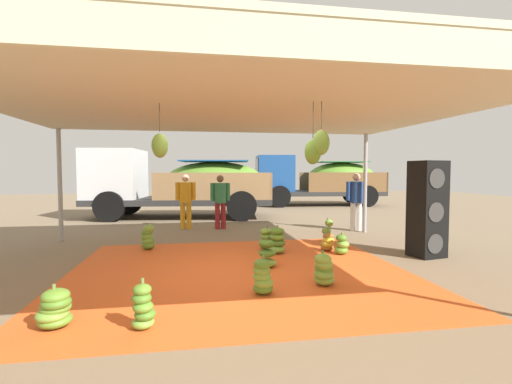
{
  "coord_description": "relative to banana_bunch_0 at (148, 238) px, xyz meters",
  "views": [
    {
      "loc": [
        -0.69,
        -5.8,
        1.62
      ],
      "look_at": [
        0.7,
        2.46,
        1.16
      ],
      "focal_mm": 25.52,
      "sensor_mm": 36.0,
      "label": 1
    }
  ],
  "objects": [
    {
      "name": "banana_bunch_4",
      "position": [
        2.45,
        -0.36,
        -0.04
      ],
      "size": [
        0.43,
        0.44,
        0.49
      ],
      "color": "#6B9E38",
      "rests_on": "tarp_orange"
    },
    {
      "name": "banana_bunch_9",
      "position": [
        3.95,
        0.05,
        0.0
      ],
      "size": [
        0.32,
        0.3,
        0.58
      ],
      "color": "#477523",
      "rests_on": "tarp_orange"
    },
    {
      "name": "tent_canopy",
      "position": [
        1.68,
        -2.06,
        2.35
      ],
      "size": [
        8.0,
        7.0,
        2.69
      ],
      "color": "#9EA0A5",
      "rests_on": "ground"
    },
    {
      "name": "cargo_truck_main",
      "position": [
        0.33,
        5.44,
        1.0
      ],
      "size": [
        6.55,
        3.0,
        2.4
      ],
      "color": "#2D2D2D",
      "rests_on": "ground"
    },
    {
      "name": "speaker_stack",
      "position": [
        5.35,
        -1.5,
        0.66
      ],
      "size": [
        0.66,
        0.6,
        1.83
      ],
      "color": "black",
      "rests_on": "ground"
    },
    {
      "name": "cargo_truck_far",
      "position": [
        6.83,
        9.24,
        1.02
      ],
      "size": [
        6.2,
        2.81,
        2.4
      ],
      "color": "#2D2D2D",
      "rests_on": "ground"
    },
    {
      "name": "banana_bunch_3",
      "position": [
        3.81,
        -1.09,
        -0.07
      ],
      "size": [
        0.35,
        0.34,
        0.43
      ],
      "color": "#60932D",
      "rests_on": "tarp_orange"
    },
    {
      "name": "banana_bunch_2",
      "position": [
        2.78,
        -2.9,
        -0.03
      ],
      "size": [
        0.39,
        0.4,
        0.5
      ],
      "color": "#75A83D",
      "rests_on": "tarp_orange"
    },
    {
      "name": "worker_0",
      "position": [
        0.71,
        2.74,
        0.65
      ],
      "size": [
        0.57,
        0.35,
        1.55
      ],
      "color": "orange",
      "rests_on": "ground"
    },
    {
      "name": "banana_bunch_5",
      "position": [
        0.45,
        -3.97,
        -0.03
      ],
      "size": [
        0.32,
        0.32,
        0.53
      ],
      "color": "#75A83D",
      "rests_on": "tarp_orange"
    },
    {
      "name": "banana_bunch_1",
      "position": [
        1.85,
        -3.11,
        -0.03
      ],
      "size": [
        0.34,
        0.34,
        0.51
      ],
      "color": "#518428",
      "rests_on": "tarp_orange"
    },
    {
      "name": "banana_bunch_10",
      "position": [
        2.58,
        -0.77,
        -0.01
      ],
      "size": [
        0.4,
        0.4,
        0.55
      ],
      "color": "#6B9E38",
      "rests_on": "tarp_orange"
    },
    {
      "name": "worker_1",
      "position": [
        1.68,
        2.57,
        0.64
      ],
      "size": [
        0.56,
        0.34,
        1.53
      ],
      "color": "maroon",
      "rests_on": "ground"
    },
    {
      "name": "banana_bunch_6",
      "position": [
        2.18,
        -1.76,
        -0.04
      ],
      "size": [
        0.41,
        0.42,
        0.51
      ],
      "color": "#75A83D",
      "rests_on": "tarp_orange"
    },
    {
      "name": "ground_plane",
      "position": [
        1.67,
        1.04,
        -0.26
      ],
      "size": [
        40.0,
        40.0,
        0.0
      ],
      "primitive_type": "plane",
      "color": "#7F6B51"
    },
    {
      "name": "tarp_orange",
      "position": [
        1.67,
        -1.96,
        -0.25
      ],
      "size": [
        5.41,
        5.02,
        0.01
      ],
      "primitive_type": "cube",
      "color": "#E05B23",
      "rests_on": "ground"
    },
    {
      "name": "banana_bunch_8",
      "position": [
        -0.46,
        -3.78,
        -0.05
      ],
      "size": [
        0.46,
        0.45,
        0.46
      ],
      "color": "#60932D",
      "rests_on": "tarp_orange"
    },
    {
      "name": "banana_bunch_0",
      "position": [
        0.0,
        0.0,
        0.0
      ],
      "size": [
        0.36,
        0.36,
        0.56
      ],
      "color": "#518428",
      "rests_on": "tarp_orange"
    },
    {
      "name": "worker_2",
      "position": [
        5.35,
        1.62,
        0.67
      ],
      "size": [
        0.58,
        0.36,
        1.59
      ],
      "color": "silver",
      "rests_on": "ground"
    },
    {
      "name": "banana_bunch_7",
      "position": [
        3.64,
        -0.76,
        -0.07
      ],
      "size": [
        0.38,
        0.41,
        0.42
      ],
      "color": "#996628",
      "rests_on": "tarp_orange"
    }
  ]
}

